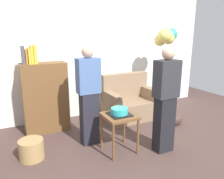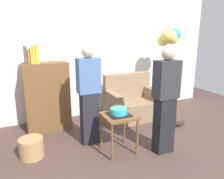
# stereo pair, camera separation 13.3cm
# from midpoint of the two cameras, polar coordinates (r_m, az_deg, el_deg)

# --- Properties ---
(ground_plane) EXTENTS (8.00, 8.00, 0.00)m
(ground_plane) POSITION_cam_midpoint_polar(r_m,az_deg,el_deg) (3.57, 6.48, -16.27)
(ground_plane) COLOR #4C3833
(wall_back) EXTENTS (6.00, 0.10, 2.70)m
(wall_back) POSITION_cam_midpoint_polar(r_m,az_deg,el_deg) (4.93, -6.35, 8.93)
(wall_back) COLOR silver
(wall_back) RESTS_ON ground_plane
(couch) EXTENTS (1.10, 0.70, 0.96)m
(couch) POSITION_cam_midpoint_polar(r_m,az_deg,el_deg) (4.81, 3.69, -3.45)
(couch) COLOR #8C7054
(couch) RESTS_ON ground_plane
(bookshelf) EXTENTS (0.80, 0.36, 1.62)m
(bookshelf) POSITION_cam_midpoint_polar(r_m,az_deg,el_deg) (4.28, -17.87, -1.73)
(bookshelf) COLOR brown
(bookshelf) RESTS_ON ground_plane
(side_table) EXTENTS (0.48, 0.48, 0.61)m
(side_table) POSITION_cam_midpoint_polar(r_m,az_deg,el_deg) (3.41, 0.78, -8.04)
(side_table) COLOR brown
(side_table) RESTS_ON ground_plane
(birthday_cake) EXTENTS (0.32, 0.32, 0.17)m
(birthday_cake) POSITION_cam_midpoint_polar(r_m,az_deg,el_deg) (3.35, 0.79, -5.76)
(birthday_cake) COLOR black
(birthday_cake) RESTS_ON side_table
(person_blowing_candles) EXTENTS (0.36, 0.22, 1.63)m
(person_blowing_candles) POSITION_cam_midpoint_polar(r_m,az_deg,el_deg) (3.59, -7.12, -1.60)
(person_blowing_candles) COLOR #23232D
(person_blowing_candles) RESTS_ON ground_plane
(person_holding_cake) EXTENTS (0.36, 0.22, 1.63)m
(person_holding_cake) POSITION_cam_midpoint_polar(r_m,az_deg,el_deg) (3.41, 12.61, -2.74)
(person_holding_cake) COLOR black
(person_holding_cake) RESTS_ON ground_plane
(wicker_basket) EXTENTS (0.36, 0.36, 0.30)m
(wicker_basket) POSITION_cam_midpoint_polar(r_m,az_deg,el_deg) (3.59, -21.22, -14.31)
(wicker_basket) COLOR #A88451
(wicker_basket) RESTS_ON ground_plane
(handbag) EXTENTS (0.28, 0.14, 0.20)m
(handbag) POSITION_cam_midpoint_polar(r_m,az_deg,el_deg) (4.66, 15.69, -7.75)
(handbag) COLOR #473328
(handbag) RESTS_ON ground_plane
(balloon_bunch) EXTENTS (0.46, 0.42, 1.93)m
(balloon_bunch) POSITION_cam_midpoint_polar(r_m,az_deg,el_deg) (4.96, 13.12, 13.19)
(balloon_bunch) COLOR silver
(balloon_bunch) RESTS_ON ground_plane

